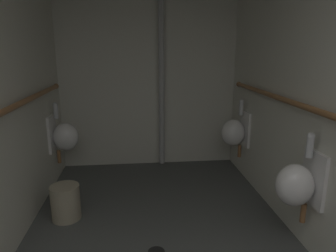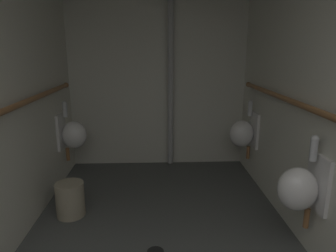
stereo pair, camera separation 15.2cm
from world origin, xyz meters
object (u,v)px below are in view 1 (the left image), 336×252
at_px(standpipe_back_wall, 161,77).
at_px(floor_drain, 156,251).
at_px(urinal_left_mid, 64,136).
at_px(urinal_right_far, 235,132).
at_px(urinal_right_mid, 297,184).
at_px(waste_bin, 66,202).

bearing_deg(standpipe_back_wall, floor_drain, -96.36).
xyz_separation_m(urinal_left_mid, urinal_right_far, (2.12, -0.03, 0.00)).
height_order(standpipe_back_wall, floor_drain, standpipe_back_wall).
xyz_separation_m(urinal_left_mid, urinal_right_mid, (2.12, -1.59, 0.00)).
relative_size(urinal_right_mid, urinal_right_far, 1.00).
relative_size(urinal_right_mid, waste_bin, 2.18).
height_order(urinal_left_mid, urinal_right_mid, same).
bearing_deg(urinal_right_far, urinal_right_mid, -90.00).
xyz_separation_m(urinal_right_mid, floor_drain, (-1.11, 0.10, -0.60)).
distance_m(urinal_right_mid, standpipe_back_wall, 2.34).
height_order(urinal_left_mid, floor_drain, urinal_left_mid).
relative_size(urinal_left_mid, urinal_right_mid, 1.00).
distance_m(urinal_left_mid, standpipe_back_wall, 1.48).
height_order(urinal_left_mid, urinal_right_far, same).
relative_size(standpipe_back_wall, waste_bin, 7.15).
bearing_deg(urinal_right_mid, standpipe_back_wall, 113.32).
relative_size(urinal_right_far, standpipe_back_wall, 0.31).
relative_size(urinal_right_far, floor_drain, 5.39).
bearing_deg(floor_drain, urinal_left_mid, 124.37).
height_order(urinal_right_mid, standpipe_back_wall, standpipe_back_wall).
height_order(urinal_left_mid, standpipe_back_wall, standpipe_back_wall).
bearing_deg(waste_bin, urinal_right_far, 23.27).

